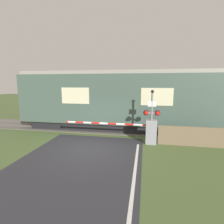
{
  "coord_description": "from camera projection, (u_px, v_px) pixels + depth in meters",
  "views": [
    {
      "loc": [
        2.79,
        -8.49,
        3.44
      ],
      "look_at": [
        0.82,
        1.91,
        1.67
      ],
      "focal_mm": 28.0,
      "sensor_mm": 36.0,
      "label": 1
    }
  ],
  "objects": [
    {
      "name": "ground_plane",
      "position": [
        90.0,
        148.0,
        9.31
      ],
      "size": [
        80.0,
        80.0,
        0.0
      ],
      "primitive_type": "plane",
      "color": "#4C6033"
    },
    {
      "name": "track_bed",
      "position": [
        107.0,
        128.0,
        13.31
      ],
      "size": [
        36.0,
        3.2,
        0.13
      ],
      "color": "#666056",
      "rests_on": "ground_plane"
    },
    {
      "name": "train",
      "position": [
        155.0,
        101.0,
        12.3
      ],
      "size": [
        19.7,
        2.75,
        4.27
      ],
      "color": "black",
      "rests_on": "ground_plane"
    },
    {
      "name": "crossing_barrier",
      "position": [
        145.0,
        131.0,
        9.94
      ],
      "size": [
        5.41,
        0.44,
        1.39
      ],
      "color": "gray",
      "rests_on": "ground_plane"
    },
    {
      "name": "signal_post",
      "position": [
        152.0,
        114.0,
        9.71
      ],
      "size": [
        0.92,
        0.26,
        3.06
      ],
      "color": "gray",
      "rests_on": "ground_plane"
    },
    {
      "name": "roadside_fence",
      "position": [
        192.0,
        137.0,
        9.5
      ],
      "size": [
        3.62,
        0.06,
        1.1
      ],
      "color": "#726047",
      "rests_on": "ground_plane"
    }
  ]
}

